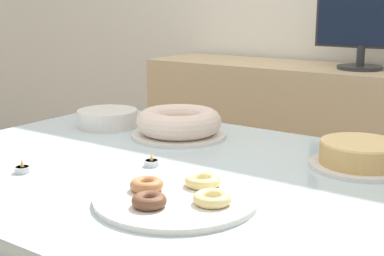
# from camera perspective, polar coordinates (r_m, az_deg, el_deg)

# --- Properties ---
(dining_table) EXTENTS (1.50, 1.10, 0.73)m
(dining_table) POSITION_cam_1_polar(r_m,az_deg,el_deg) (1.46, -2.39, -7.27)
(dining_table) COLOR silver
(dining_table) RESTS_ON ground
(sideboard) EXTENTS (1.92, 0.44, 0.86)m
(sideboard) POSITION_cam_1_polar(r_m,az_deg,el_deg) (2.61, 15.03, -3.23)
(sideboard) COLOR #D1B284
(sideboard) RESTS_ON ground
(computer_monitor) EXTENTS (0.42, 0.20, 0.38)m
(computer_monitor) POSITION_cam_1_polar(r_m,az_deg,el_deg) (2.49, 17.75, 10.32)
(computer_monitor) COLOR #262628
(computer_monitor) RESTS_ON sideboard
(cake_chocolate_round) EXTENTS (0.26, 0.26, 0.07)m
(cake_chocolate_round) POSITION_cam_1_polar(r_m,az_deg,el_deg) (1.48, 17.47, -2.82)
(cake_chocolate_round) COLOR silver
(cake_chocolate_round) RESTS_ON dining_table
(cake_golden_bundt) EXTENTS (0.31, 0.31, 0.09)m
(cake_golden_bundt) POSITION_cam_1_polar(r_m,az_deg,el_deg) (1.74, -1.41, 0.47)
(cake_golden_bundt) COLOR silver
(cake_golden_bundt) RESTS_ON dining_table
(pastry_platter) EXTENTS (0.36, 0.36, 0.04)m
(pastry_platter) POSITION_cam_1_polar(r_m,az_deg,el_deg) (1.19, -1.60, -7.30)
(pastry_platter) COLOR silver
(pastry_platter) RESTS_ON dining_table
(plate_stack) EXTENTS (0.21, 0.21, 0.06)m
(plate_stack) POSITION_cam_1_polar(r_m,az_deg,el_deg) (1.90, -9.01, 1.03)
(plate_stack) COLOR silver
(plate_stack) RESTS_ON dining_table
(tealight_right_edge) EXTENTS (0.04, 0.04, 0.04)m
(tealight_right_edge) POSITION_cam_1_polar(r_m,az_deg,el_deg) (1.44, -4.34, -3.67)
(tealight_right_edge) COLOR silver
(tealight_right_edge) RESTS_ON dining_table
(tealight_left_edge) EXTENTS (0.04, 0.04, 0.04)m
(tealight_left_edge) POSITION_cam_1_polar(r_m,az_deg,el_deg) (1.45, -17.64, -4.17)
(tealight_left_edge) COLOR silver
(tealight_left_edge) RESTS_ON dining_table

